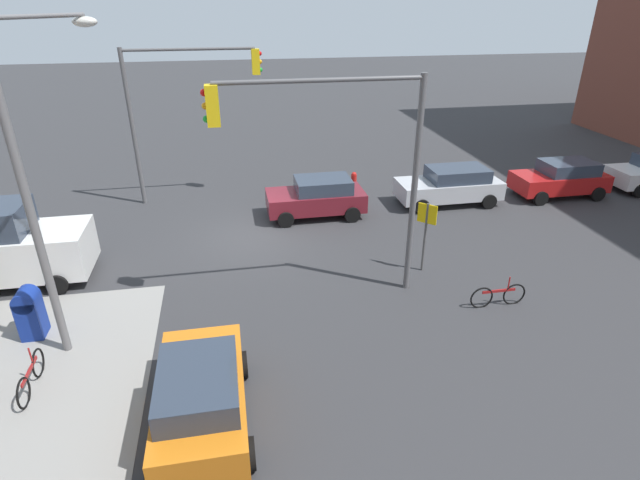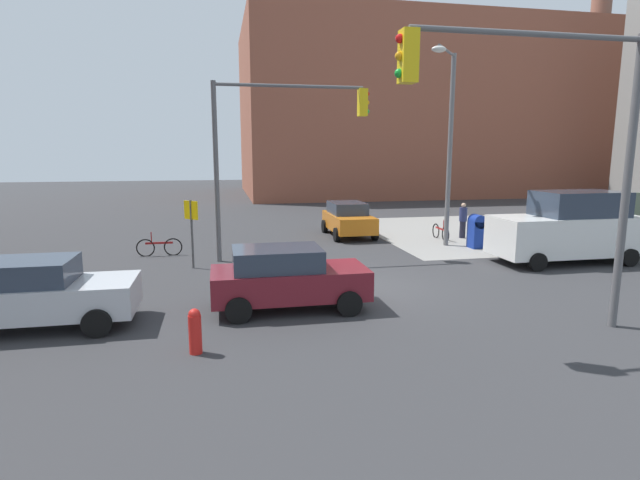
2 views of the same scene
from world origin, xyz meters
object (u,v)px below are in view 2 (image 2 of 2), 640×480
at_px(smokestack, 593,94).
at_px(mailbox_blue, 477,230).
at_px(traffic_signal_se_corner, 546,122).
at_px(traffic_signal_nw_corner, 277,135).
at_px(sedan_orange, 348,219).
at_px(fire_hydrant, 195,330).
at_px(van_white_delivery, 569,228).
at_px(hatchback_silver, 29,293).
at_px(bicycle_at_crosswalk, 159,247).
at_px(bicycle_leaning_on_fence, 441,232).
at_px(pedestrian_crossing, 463,220).
at_px(coupe_maroon, 287,277).
at_px(street_lamp_corner, 448,135).

bearing_deg(smokestack, mailbox_blue, -135.62).
relative_size(smokestack, mailbox_blue, 13.47).
bearing_deg(traffic_signal_se_corner, traffic_signal_nw_corner, 117.19).
bearing_deg(sedan_orange, fire_hydrant, -116.64).
bearing_deg(sedan_orange, van_white_delivery, -48.37).
xyz_separation_m(mailbox_blue, hatchback_silver, (-14.98, -6.94, 0.08)).
bearing_deg(smokestack, fire_hydrant, -137.06).
bearing_deg(bicycle_at_crosswalk, traffic_signal_nw_corner, -18.29).
xyz_separation_m(traffic_signal_nw_corner, hatchback_silver, (-6.51, -6.44, -3.81)).
relative_size(traffic_signal_nw_corner, van_white_delivery, 1.20).
bearing_deg(bicycle_leaning_on_fence, traffic_signal_se_corner, -105.49).
xyz_separation_m(van_white_delivery, bicycle_at_crosswalk, (-14.91, 4.20, -0.93)).
bearing_deg(smokestack, van_white_delivery, -129.98).
height_order(van_white_delivery, pedestrian_crossing, van_white_delivery).
relative_size(sedan_orange, van_white_delivery, 0.72).
xyz_separation_m(van_white_delivery, bicycle_leaning_on_fence, (-2.50, 5.40, -0.93)).
bearing_deg(pedestrian_crossing, coupe_maroon, 83.35).
relative_size(coupe_maroon, bicycle_at_crosswalk, 2.28).
xyz_separation_m(street_lamp_corner, pedestrian_crossing, (1.83, 1.89, -3.84)).
relative_size(traffic_signal_nw_corner, mailbox_blue, 4.55).
relative_size(van_white_delivery, bicycle_at_crosswalk, 3.09).
xyz_separation_m(coupe_maroon, sedan_orange, (4.45, 10.71, -0.00)).
height_order(hatchback_silver, bicycle_at_crosswalk, hatchback_silver).
distance_m(street_lamp_corner, bicycle_at_crosswalk, 12.56).
distance_m(street_lamp_corner, bicycle_leaning_on_fence, 4.71).
bearing_deg(traffic_signal_nw_corner, hatchback_silver, -135.30).
relative_size(coupe_maroon, pedestrian_crossing, 2.39).
bearing_deg(hatchback_silver, traffic_signal_nw_corner, 44.70).
bearing_deg(bicycle_at_crosswalk, hatchback_silver, -103.95).
relative_size(mailbox_blue, coupe_maroon, 0.36).
bearing_deg(traffic_signal_se_corner, hatchback_silver, 167.06).
distance_m(street_lamp_corner, fire_hydrant, 14.54).
height_order(hatchback_silver, bicycle_leaning_on_fence, hatchback_silver).
bearing_deg(smokestack, sedan_orange, -145.17).
xyz_separation_m(smokestack, bicycle_at_crosswalk, (-38.55, -24.00, -9.28)).
distance_m(traffic_signal_se_corner, van_white_delivery, 9.16).
xyz_separation_m(fire_hydrant, bicycle_at_crosswalk, (-1.80, 10.20, -0.14)).
relative_size(traffic_signal_nw_corner, bicycle_leaning_on_fence, 3.71).
height_order(coupe_maroon, sedan_orange, same).
bearing_deg(van_white_delivery, coupe_maroon, -162.42).
height_order(pedestrian_crossing, bicycle_leaning_on_fence, pedestrian_crossing).
xyz_separation_m(traffic_signal_se_corner, sedan_orange, (-0.71, 13.56, -3.80)).
relative_size(traffic_signal_nw_corner, sedan_orange, 1.67).
distance_m(traffic_signal_nw_corner, mailbox_blue, 9.33).
relative_size(traffic_signal_se_corner, pedestrian_crossing, 3.89).
distance_m(smokestack, mailbox_blue, 36.83).
bearing_deg(mailbox_blue, sedan_orange, 138.26).
distance_m(smokestack, street_lamp_corner, 36.62).
height_order(traffic_signal_se_corner, mailbox_blue, traffic_signal_se_corner).
bearing_deg(pedestrian_crossing, bicycle_leaning_on_fence, 49.63).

